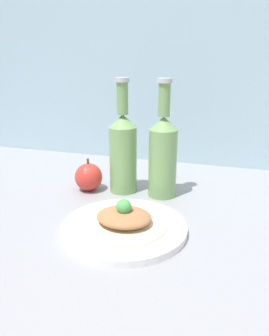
{
  "coord_description": "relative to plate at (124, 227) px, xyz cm",
  "views": [
    {
      "loc": [
        29.82,
        -66.71,
        37.76
      ],
      "look_at": [
        7.0,
        8.03,
        11.5
      ],
      "focal_mm": 35.0,
      "sensor_mm": 36.0,
      "label": 1
    }
  ],
  "objects": [
    {
      "name": "ground_plane",
      "position": [
        -8.03,
        3.52,
        -3.07
      ],
      "size": [
        180.0,
        110.0,
        4.0
      ],
      "primitive_type": "cube",
      "color": "gray"
    },
    {
      "name": "wall_backsplash",
      "position": [
        -8.03,
        57.02,
        38.93
      ],
      "size": [
        180.0,
        3.0,
        80.0
      ],
      "color": "#9EBCCC",
      "rests_on": "ground_plane"
    },
    {
      "name": "plate",
      "position": [
        0.0,
        0.0,
        0.0
      ],
      "size": [
        28.82,
        28.82,
        2.02
      ],
      "color": "white",
      "rests_on": "ground_plane"
    },
    {
      "name": "plated_food",
      "position": [
        0.0,
        -0.0,
        2.27
      ],
      "size": [
        19.82,
        19.82,
        6.24
      ],
      "color": "beige",
      "rests_on": "plate"
    },
    {
      "name": "cider_bottle_left",
      "position": [
        -7.83,
        23.09,
        11.54
      ],
      "size": [
        7.99,
        7.99,
        32.86
      ],
      "color": "#729E5B",
      "rests_on": "ground_plane"
    },
    {
      "name": "cider_bottle_right",
      "position": [
        3.71,
        23.09,
        11.54
      ],
      "size": [
        7.99,
        7.99,
        32.86
      ],
      "color": "#729E5B",
      "rests_on": "ground_plane"
    },
    {
      "name": "apple",
      "position": [
        -18.1,
        20.48,
        3.06
      ],
      "size": [
        8.26,
        8.26,
        9.84
      ],
      "color": "red",
      "rests_on": "ground_plane"
    }
  ]
}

